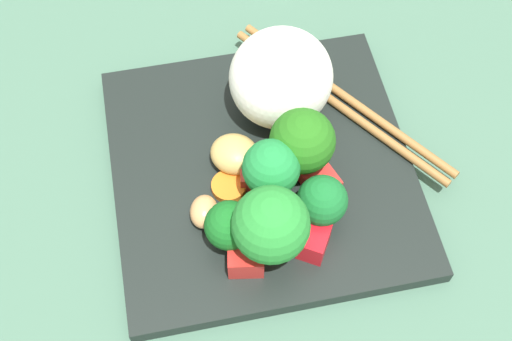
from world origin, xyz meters
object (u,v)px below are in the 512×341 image
broccoli_floret_4 (229,226)px  chopstick_pair (341,100)px  rice_mound (281,78)px  square_plate (262,170)px  carrot_slice_2 (268,159)px

broccoli_floret_4 → chopstick_pair: (-10.70, 11.52, -2.18)cm
rice_mound → broccoli_floret_4: rice_mound is taller
rice_mound → chopstick_pair: rice_mound is taller
square_plate → carrot_slice_2: (-0.35, 0.55, 0.97)cm
rice_mound → broccoli_floret_4: 13.09cm
carrot_slice_2 → chopstick_pair: chopstick_pair is taller
square_plate → broccoli_floret_4: broccoli_floret_4 is taller
chopstick_pair → square_plate: bearing=85.8°
broccoli_floret_4 → rice_mound: bearing=150.8°
rice_mound → broccoli_floret_4: bearing=-29.2°
rice_mound → broccoli_floret_4: (11.37, -6.34, -1.36)cm
square_plate → rice_mound: size_ratio=2.79×
broccoli_floret_4 → chopstick_pair: bearing=132.9°
broccoli_floret_4 → carrot_slice_2: 7.97cm
broccoli_floret_4 → carrot_slice_2: (-6.35, 4.24, -2.27)cm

